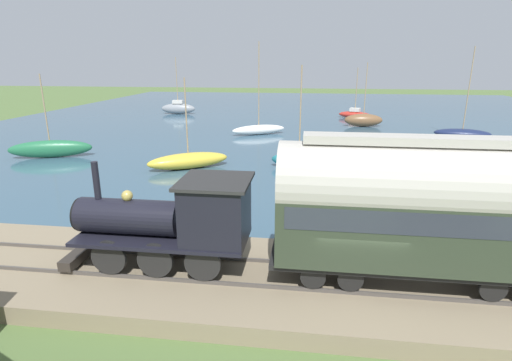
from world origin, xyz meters
TOP-DOWN VIEW (x-y plane):
  - ground_plane at (0.00, 0.00)m, footprint 200.00×200.00m
  - harbor_water at (43.16, 0.00)m, footprint 80.00×80.00m
  - rail_embankment at (0.10, 0.00)m, footprint 5.52×56.00m
  - steam_locomotive at (0.10, 5.69)m, footprint 2.22×6.14m
  - passenger_coach at (0.10, -1.75)m, footprint 2.37×8.76m
  - sailboat_yellow at (14.80, 9.85)m, footprint 4.27×5.64m
  - sailboat_red at (42.41, -4.32)m, footprint 2.84×4.47m
  - sailboat_teal at (15.72, 2.19)m, footprint 2.07×4.17m
  - sailboat_brown at (35.43, -4.55)m, footprint 1.84×4.39m
  - sailboat_white at (28.71, 6.65)m, footprint 3.72×5.54m
  - sailboat_navy at (29.36, -13.22)m, footprint 2.42×5.33m
  - sailboat_green at (16.61, 21.42)m, footprint 3.10×6.10m
  - sailboat_gray at (43.46, 19.97)m, footprint 1.59×4.85m
  - rowboat_near_shore at (6.37, 11.97)m, footprint 1.24×2.87m
  - rowboat_far_out at (10.69, 6.86)m, footprint 2.16×2.55m
  - rowboat_off_pier at (10.85, -8.91)m, footprint 2.46×3.07m
  - rowboat_mid_harbor at (13.09, -2.44)m, footprint 2.08×2.00m

SIDE VIEW (x-z plane):
  - ground_plane at x=0.00m, z-range 0.00..0.00m
  - harbor_water at x=43.16m, z-range 0.00..0.01m
  - rowboat_mid_harbor at x=13.09m, z-range 0.01..0.34m
  - rowboat_near_shore at x=6.37m, z-range 0.01..0.36m
  - rowboat_far_out at x=10.69m, z-range 0.01..0.51m
  - rowboat_off_pier at x=10.85m, z-range 0.01..0.56m
  - rail_embankment at x=0.10m, z-range -0.06..0.64m
  - sailboat_navy at x=29.36m, z-range -3.76..4.75m
  - sailboat_red at x=42.41m, z-range -2.68..3.72m
  - sailboat_white at x=28.71m, z-range -3.95..5.05m
  - sailboat_yellow at x=14.80m, z-range -2.52..3.66m
  - sailboat_teal at x=15.72m, z-range -2.91..4.07m
  - sailboat_green at x=16.61m, z-range -2.46..3.85m
  - sailboat_brown at x=35.43m, z-range -2.77..4.27m
  - sailboat_gray at x=43.46m, z-range -3.03..4.64m
  - steam_locomotive at x=0.10m, z-range 0.69..4.18m
  - passenger_coach at x=0.10m, z-range 0.92..5.46m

